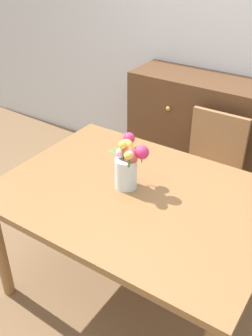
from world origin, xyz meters
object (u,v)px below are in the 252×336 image
Objects in this scene: chair_far at (209,165)px; flower_vase at (128,162)px; dresser at (211,138)px; dining_table at (136,206)px.

flower_vase is (-0.15, -0.86, 0.42)m from chair_far.
dresser is (-0.17, 0.44, -0.02)m from chair_far.
dining_table is 0.91m from chair_far.
dining_table is at bearing -85.97° from dresser.
chair_far reaches higher than dining_table.
dining_table is 1.66× the size of chair_far.
flower_vase reaches higher than dining_table.
dresser is at bearing 94.03° from dining_table.
dresser reaches higher than chair_far.
dining_table is at bearing 84.91° from chair_far.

